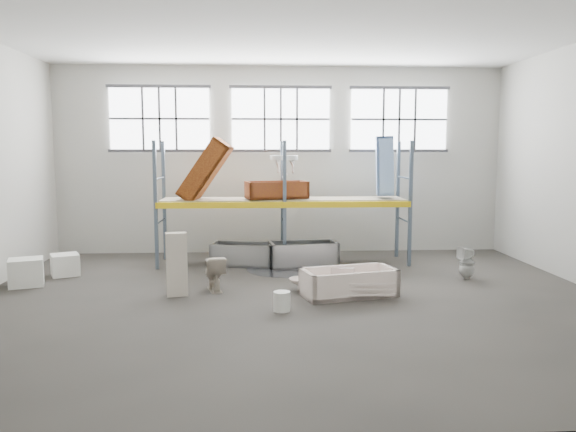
{
  "coord_description": "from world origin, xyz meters",
  "views": [
    {
      "loc": [
        -0.65,
        -10.04,
        2.77
      ],
      "look_at": [
        0.0,
        1.5,
        1.4
      ],
      "focal_mm": 34.59,
      "sensor_mm": 36.0,
      "label": 1
    }
  ],
  "objects": [
    {
      "name": "floor",
      "position": [
        0.0,
        0.0,
        -0.05
      ],
      "size": [
        12.0,
        10.0,
        0.1
      ],
      "primitive_type": "cube",
      "color": "#413D37",
      "rests_on": "ground"
    },
    {
      "name": "ceiling",
      "position": [
        0.0,
        0.0,
        5.05
      ],
      "size": [
        12.0,
        10.0,
        0.1
      ],
      "primitive_type": "cube",
      "color": "silver",
      "rests_on": "ground"
    },
    {
      "name": "wall_back",
      "position": [
        0.0,
        5.05,
        2.5
      ],
      "size": [
        12.0,
        0.1,
        5.0
      ],
      "primitive_type": "cube",
      "color": "#B5B3A8",
      "rests_on": "ground"
    },
    {
      "name": "wall_front",
      "position": [
        0.0,
        -5.05,
        2.5
      ],
      "size": [
        12.0,
        0.1,
        5.0
      ],
      "primitive_type": "cube",
      "color": "#A2A095",
      "rests_on": "ground"
    },
    {
      "name": "window_left",
      "position": [
        -3.2,
        4.94,
        3.6
      ],
      "size": [
        2.6,
        0.04,
        1.6
      ],
      "primitive_type": "cube",
      "color": "white",
      "rests_on": "wall_back"
    },
    {
      "name": "window_mid",
      "position": [
        0.0,
        4.94,
        3.6
      ],
      "size": [
        2.6,
        0.04,
        1.6
      ],
      "primitive_type": "cube",
      "color": "white",
      "rests_on": "wall_back"
    },
    {
      "name": "window_right",
      "position": [
        3.2,
        4.94,
        3.6
      ],
      "size": [
        2.6,
        0.04,
        1.6
      ],
      "primitive_type": "cube",
      "color": "white",
      "rests_on": "wall_back"
    },
    {
      "name": "rack_upright_la",
      "position": [
        -3.0,
        2.9,
        1.5
      ],
      "size": [
        0.08,
        0.08,
        3.0
      ],
      "primitive_type": "cube",
      "color": "slate",
      "rests_on": "floor"
    },
    {
      "name": "rack_upright_lb",
      "position": [
        -3.0,
        4.1,
        1.5
      ],
      "size": [
        0.08,
        0.08,
        3.0
      ],
      "primitive_type": "cube",
      "color": "slate",
      "rests_on": "floor"
    },
    {
      "name": "rack_upright_ma",
      "position": [
        0.0,
        2.9,
        1.5
      ],
      "size": [
        0.08,
        0.08,
        3.0
      ],
      "primitive_type": "cube",
      "color": "slate",
      "rests_on": "floor"
    },
    {
      "name": "rack_upright_mb",
      "position": [
        0.0,
        4.1,
        1.5
      ],
      "size": [
        0.08,
        0.08,
        3.0
      ],
      "primitive_type": "cube",
      "color": "slate",
      "rests_on": "floor"
    },
    {
      "name": "rack_upright_ra",
      "position": [
        3.0,
        2.9,
        1.5
      ],
      "size": [
        0.08,
        0.08,
        3.0
      ],
      "primitive_type": "cube",
      "color": "slate",
      "rests_on": "floor"
    },
    {
      "name": "rack_upright_rb",
      "position": [
        3.0,
        4.1,
        1.5
      ],
      "size": [
        0.08,
        0.08,
        3.0
      ],
      "primitive_type": "cube",
      "color": "slate",
      "rests_on": "floor"
    },
    {
      "name": "rack_beam_front",
      "position": [
        0.0,
        2.9,
        1.5
      ],
      "size": [
        6.0,
        0.1,
        0.14
      ],
      "primitive_type": "cube",
      "color": "yellow",
      "rests_on": "floor"
    },
    {
      "name": "rack_beam_back",
      "position": [
        0.0,
        4.1,
        1.5
      ],
      "size": [
        6.0,
        0.1,
        0.14
      ],
      "primitive_type": "cube",
      "color": "yellow",
      "rests_on": "floor"
    },
    {
      "name": "shelf_deck",
      "position": [
        0.0,
        3.5,
        1.58
      ],
      "size": [
        5.9,
        1.1,
        0.03
      ],
      "primitive_type": "cube",
      "color": "gray",
      "rests_on": "floor"
    },
    {
      "name": "wet_patch",
      "position": [
        0.0,
        2.7,
        0.0
      ],
      "size": [
        1.8,
        1.8,
        0.0
      ],
      "primitive_type": "cylinder",
      "color": "black",
      "rests_on": "floor"
    },
    {
      "name": "bathtub_beige",
      "position": [
        1.1,
        0.26,
        0.26
      ],
      "size": [
        1.91,
        1.23,
        0.52
      ],
      "primitive_type": null,
      "rotation": [
        0.0,
        0.0,
        0.24
      ],
      "color": "white",
      "rests_on": "floor"
    },
    {
      "name": "cistern_spare",
      "position": [
        1.02,
        0.54,
        0.28
      ],
      "size": [
        0.48,
        0.34,
        0.41
      ],
      "primitive_type": "cube",
      "rotation": [
        0.0,
        0.0,
        -0.33
      ],
      "color": "#C4B0A8",
      "rests_on": "bathtub_beige"
    },
    {
      "name": "sink_in_tub",
      "position": [
        0.2,
        0.71,
        0.16
      ],
      "size": [
        0.5,
        0.5,
        0.16
      ],
      "primitive_type": "imported",
      "rotation": [
        0.0,
        0.0,
        0.09
      ],
      "color": "beige",
      "rests_on": "bathtub_beige"
    },
    {
      "name": "toilet_beige",
      "position": [
        -1.51,
        0.82,
        0.35
      ],
      "size": [
        0.55,
        0.76,
        0.7
      ],
      "primitive_type": "imported",
      "rotation": [
        0.0,
        0.0,
        3.38
      ],
      "color": "beige",
      "rests_on": "floor"
    },
    {
      "name": "cistern_tall",
      "position": [
        -2.19,
        0.46,
        0.61
      ],
      "size": [
        0.44,
        0.33,
        1.22
      ],
      "primitive_type": "cube",
      "rotation": [
        0.0,
        0.0,
        0.21
      ],
      "color": "beige",
      "rests_on": "floor"
    },
    {
      "name": "toilet_white",
      "position": [
        3.87,
        1.5,
        0.35
      ],
      "size": [
        0.39,
        0.38,
        0.71
      ],
      "primitive_type": "imported",
      "rotation": [
        0.0,
        0.0,
        -1.35
      ],
      "color": "silver",
      "rests_on": "floor"
    },
    {
      "name": "steel_tub_left",
      "position": [
        -1.01,
        3.21,
        0.27
      ],
      "size": [
        1.58,
        0.98,
        0.54
      ],
      "primitive_type": null,
      "rotation": [
        0.0,
        0.0,
        -0.21
      ],
      "color": "#ABAEB3",
      "rests_on": "floor"
    },
    {
      "name": "steel_tub_right",
      "position": [
        0.46,
        3.01,
        0.29
      ],
      "size": [
        1.69,
        0.94,
        0.59
      ],
      "primitive_type": null,
      "rotation": [
        0.0,
        0.0,
        0.12
      ],
      "color": "#A2A5A9",
      "rests_on": "floor"
    },
    {
      "name": "rust_tub_flat",
      "position": [
        -0.17,
        3.39,
        1.82
      ],
      "size": [
        1.58,
        0.98,
        0.41
      ],
      "primitive_type": null,
      "rotation": [
        0.0,
        0.0,
        0.22
      ],
      "color": "brown",
      "rests_on": "shelf_deck"
    },
    {
      "name": "rust_tub_tilted",
      "position": [
        -1.88,
        3.34,
        2.29
      ],
      "size": [
        1.38,
        0.91,
        1.59
      ],
      "primitive_type": null,
      "rotation": [
        0.0,
        -0.96,
        -0.12
      ],
      "color": "#904717",
      "rests_on": "shelf_deck"
    },
    {
      "name": "sink_on_shelf",
      "position": [
        0.01,
        3.36,
        2.09
      ],
      "size": [
        0.79,
        0.67,
        0.61
      ],
      "primitive_type": "imported",
      "rotation": [
        0.0,
        0.0,
        -0.23
      ],
      "color": "silver",
      "rests_on": "rust_tub_flat"
    },
    {
      "name": "blue_tub_upright",
      "position": [
        2.49,
        3.47,
        2.4
      ],
      "size": [
        0.56,
        0.74,
        1.44
      ],
      "primitive_type": null,
      "rotation": [
        0.0,
        1.54,
        -0.18
      ],
      "color": "#8CB4F2",
      "rests_on": "shelf_deck"
    },
    {
      "name": "bucket",
      "position": [
        -0.23,
        -0.69,
        0.17
      ],
      "size": [
        0.38,
        0.38,
        0.34
      ],
      "primitive_type": "cylinder",
      "rotation": [
        0.0,
        0.0,
        0.35
      ],
      "color": "silver",
      "rests_on": "floor"
    },
    {
      "name": "carton_near",
      "position": [
        -5.4,
        1.41,
        0.28
      ],
      "size": [
        0.81,
        0.75,
        0.56
      ],
      "primitive_type": "cube",
      "rotation": [
        0.0,
        0.0,
        0.34
      ],
      "color": "white",
      "rests_on": "floor"
    },
    {
      "name": "carton_far",
      "position": [
        -4.94,
        2.36,
        0.24
      ],
      "size": [
        0.75,
        0.75,
        0.47
      ],
      "primitive_type": "cube",
      "rotation": [
        0.0,
        0.0,
        0.43
      ],
      "color": "silver",
      "rests_on": "floor"
    }
  ]
}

